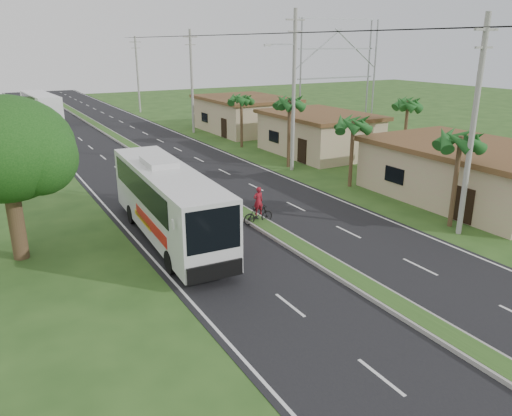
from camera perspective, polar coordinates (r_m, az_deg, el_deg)
ground at (r=21.52m, az=11.80°, el=-8.59°), size 180.00×180.00×0.00m
road_asphalt at (r=37.81m, az=-8.42°, el=3.46°), size 14.00×160.00×0.02m
median_strip at (r=37.78m, az=-8.42°, el=3.59°), size 1.20×160.00×0.18m
lane_edge_left at (r=36.05m, az=-18.36°, el=1.95°), size 0.12×160.00×0.01m
lane_edge_right at (r=40.61m, az=0.43°, el=4.68°), size 0.12×160.00×0.01m
shop_near at (r=34.63m, az=23.11°, el=3.81°), size 8.60×12.60×3.52m
shop_mid at (r=45.82m, az=7.18°, el=8.48°), size 7.60×10.60×3.67m
shop_far at (r=57.50m, az=-1.26°, el=10.69°), size 8.60×11.60×3.82m
palm_verge_a at (r=28.36m, az=22.34°, el=7.11°), size 2.40×2.40×5.45m
palm_verge_b at (r=34.87m, az=11.06°, el=9.37°), size 2.40×2.40×5.05m
palm_verge_c at (r=39.96m, az=3.85°, el=11.88°), size 2.40×2.40×5.85m
palm_verge_d at (r=47.98m, az=-1.69°, el=12.31°), size 2.40×2.40×5.25m
palm_behind_shop at (r=42.49m, az=16.97°, el=11.27°), size 2.40×2.40×5.65m
shade_tree at (r=24.63m, az=-27.00°, el=5.64°), size 6.30×6.00×7.54m
utility_pole_a at (r=27.22m, az=23.55°, el=8.54°), size 1.60×0.28×11.00m
utility_pole_b at (r=38.84m, az=4.30°, el=13.37°), size 3.20×0.28×12.00m
utility_pole_c at (r=56.57m, az=-7.35°, el=14.24°), size 1.60×0.28×11.00m
utility_pole_d at (r=75.42m, az=-13.39°, el=14.71°), size 1.60×0.28×10.50m
billboard_lattice at (r=56.44m, az=9.17°, el=15.32°), size 10.18×1.18×12.07m
coach_bus_main at (r=25.42m, az=-10.08°, el=1.08°), size 3.18×12.39×3.97m
coach_bus_far at (r=69.56m, az=-23.35°, el=10.64°), size 3.41×12.35×3.56m
motorcyclist at (r=27.56m, az=0.25°, el=-0.38°), size 1.82×0.53×2.15m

